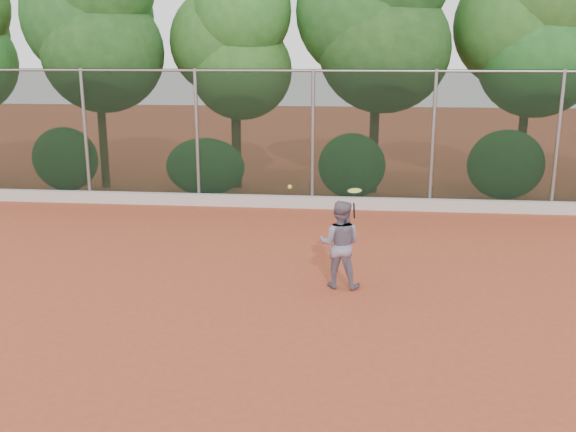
# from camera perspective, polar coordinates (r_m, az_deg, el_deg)

# --- Properties ---
(ground) EXTENTS (80.00, 80.00, 0.00)m
(ground) POSITION_cam_1_polar(r_m,az_deg,el_deg) (10.06, -0.60, -8.32)
(ground) COLOR #A24126
(ground) RESTS_ON ground
(concrete_curb) EXTENTS (24.00, 0.20, 0.30)m
(concrete_curb) POSITION_cam_1_polar(r_m,az_deg,el_deg) (16.51, 2.12, 1.23)
(concrete_curb) COLOR beige
(concrete_curb) RESTS_ON ground
(tennis_player) EXTENTS (0.81, 0.67, 1.50)m
(tennis_player) POSITION_cam_1_polar(r_m,az_deg,el_deg) (10.82, 4.63, -2.51)
(tennis_player) COLOR slate
(tennis_player) RESTS_ON ground
(chainlink_fence) EXTENTS (24.09, 0.09, 3.50)m
(chainlink_fence) POSITION_cam_1_polar(r_m,az_deg,el_deg) (16.39, 2.22, 7.20)
(chainlink_fence) COLOR black
(chainlink_fence) RESTS_ON ground
(foliage_backdrop) EXTENTS (23.70, 3.63, 7.55)m
(foliage_backdrop) POSITION_cam_1_polar(r_m,az_deg,el_deg) (18.29, 0.95, 15.92)
(foliage_backdrop) COLOR #3D2417
(foliage_backdrop) RESTS_ON ground
(tennis_racket) EXTENTS (0.34, 0.34, 0.52)m
(tennis_racket) POSITION_cam_1_polar(r_m,az_deg,el_deg) (10.56, 5.94, 2.03)
(tennis_racket) COLOR black
(tennis_racket) RESTS_ON ground
(tennis_ball_in_flight) EXTENTS (0.07, 0.07, 0.07)m
(tennis_ball_in_flight) POSITION_cam_1_polar(r_m,az_deg,el_deg) (10.15, 0.16, 2.61)
(tennis_ball_in_flight) COLOR #CDDA31
(tennis_ball_in_flight) RESTS_ON ground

